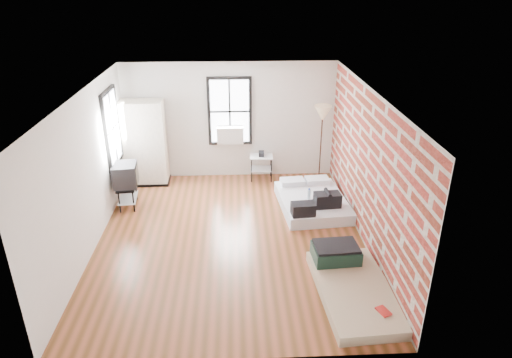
{
  "coord_description": "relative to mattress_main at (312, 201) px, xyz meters",
  "views": [
    {
      "loc": [
        0.13,
        -7.48,
        4.64
      ],
      "look_at": [
        0.49,
        0.3,
        1.1
      ],
      "focal_mm": 32.0,
      "sensor_mm": 36.0,
      "label": 1
    }
  ],
  "objects": [
    {
      "name": "room_shell",
      "position": [
        -1.52,
        -0.8,
        1.58
      ],
      "size": [
        5.02,
        6.02,
        2.8
      ],
      "color": "silver",
      "rests_on": "ground"
    },
    {
      "name": "wardrobe",
      "position": [
        -3.75,
        1.49,
        0.84
      ],
      "size": [
        1.02,
        0.59,
        2.01
      ],
      "rotation": [
        0.0,
        0.0,
        0.01
      ],
      "color": "black",
      "rests_on": "ground"
    },
    {
      "name": "mattress_bare",
      "position": [
        0.16,
        -2.76,
        -0.02
      ],
      "size": [
        1.24,
        2.16,
        0.45
      ],
      "rotation": [
        0.0,
        0.0,
        0.07
      ],
      "color": "tan",
      "rests_on": "ground"
    },
    {
      "name": "mattress_main",
      "position": [
        0.0,
        0.0,
        0.0
      ],
      "size": [
        1.51,
        1.94,
        0.59
      ],
      "rotation": [
        0.0,
        0.0,
        0.09
      ],
      "color": "white",
      "rests_on": "ground"
    },
    {
      "name": "floor_lamp",
      "position": [
        0.4,
        1.49,
        1.42
      ],
      "size": [
        0.39,
        0.39,
        1.84
      ],
      "color": "black",
      "rests_on": "ground"
    },
    {
      "name": "tv_stand",
      "position": [
        -3.96,
        0.28,
        0.54
      ],
      "size": [
        0.54,
        0.73,
        0.98
      ],
      "rotation": [
        0.0,
        0.0,
        0.1
      ],
      "color": "black",
      "rests_on": "ground"
    },
    {
      "name": "ground",
      "position": [
        -1.75,
        -1.16,
        -0.16
      ],
      "size": [
        6.0,
        6.0,
        0.0
      ],
      "primitive_type": "plane",
      "color": "#573317",
      "rests_on": "ground"
    },
    {
      "name": "side_table",
      "position": [
        -1.01,
        1.56,
        0.33
      ],
      "size": [
        0.56,
        0.46,
        0.72
      ],
      "rotation": [
        0.0,
        0.0,
        -0.04
      ],
      "color": "black",
      "rests_on": "ground"
    }
  ]
}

